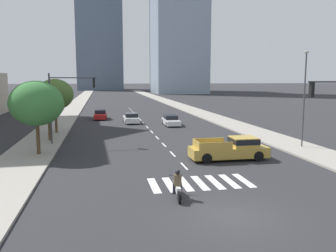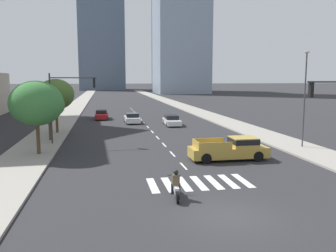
{
  "view_description": "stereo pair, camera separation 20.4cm",
  "coord_description": "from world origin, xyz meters",
  "px_view_note": "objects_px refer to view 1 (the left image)",
  "views": [
    {
      "loc": [
        -5.5,
        -14.02,
        6.02
      ],
      "look_at": [
        0.0,
        15.05,
        2.0
      ],
      "focal_mm": 37.55,
      "sensor_mm": 36.0,
      "label": 1
    },
    {
      "loc": [
        -5.3,
        -14.06,
        6.02
      ],
      "look_at": [
        0.0,
        15.05,
        2.0
      ],
      "focal_mm": 37.55,
      "sensor_mm": 36.0,
      "label": 2
    }
  ],
  "objects_px": {
    "motorcycle_lead": "(177,187)",
    "sedan_red_1": "(101,115)",
    "traffic_signal_far": "(67,96)",
    "street_tree_third": "(55,95)",
    "street_tree_nearest": "(36,103)",
    "street_tree_second": "(49,105)",
    "sedan_white_0": "(171,121)",
    "street_lamp_east": "(304,92)",
    "pickup_truck": "(232,149)",
    "sedan_white_2": "(131,118)"
  },
  "relations": [
    {
      "from": "motorcycle_lead",
      "to": "sedan_red_1",
      "type": "bearing_deg",
      "value": 11.15
    },
    {
      "from": "motorcycle_lead",
      "to": "sedan_red_1",
      "type": "relative_size",
      "value": 0.5
    },
    {
      "from": "sedan_red_1",
      "to": "traffic_signal_far",
      "type": "height_order",
      "value": "traffic_signal_far"
    },
    {
      "from": "sedan_red_1",
      "to": "street_tree_third",
      "type": "height_order",
      "value": "street_tree_third"
    },
    {
      "from": "street_tree_nearest",
      "to": "street_tree_second",
      "type": "relative_size",
      "value": 1.24
    },
    {
      "from": "street_tree_nearest",
      "to": "sedan_white_0",
      "type": "bearing_deg",
      "value": 49.36
    },
    {
      "from": "street_lamp_east",
      "to": "street_tree_third",
      "type": "xyz_separation_m",
      "value": [
        -21.97,
        12.2,
        -0.55
      ]
    },
    {
      "from": "street_lamp_east",
      "to": "motorcycle_lead",
      "type": "bearing_deg",
      "value": -141.7
    },
    {
      "from": "traffic_signal_far",
      "to": "street_lamp_east",
      "type": "height_order",
      "value": "street_lamp_east"
    },
    {
      "from": "traffic_signal_far",
      "to": "pickup_truck",
      "type": "bearing_deg",
      "value": -33.83
    },
    {
      "from": "motorcycle_lead",
      "to": "street_tree_third",
      "type": "distance_m",
      "value": 24.61
    },
    {
      "from": "sedan_white_0",
      "to": "street_lamp_east",
      "type": "xyz_separation_m",
      "value": [
        8.27,
        -16.94,
        4.26
      ]
    },
    {
      "from": "motorcycle_lead",
      "to": "sedan_red_1",
      "type": "distance_m",
      "value": 36.27
    },
    {
      "from": "pickup_truck",
      "to": "street_tree_second",
      "type": "xyz_separation_m",
      "value": [
        -14.43,
        10.22,
        2.69
      ]
    },
    {
      "from": "street_tree_second",
      "to": "motorcycle_lead",
      "type": "bearing_deg",
      "value": -64.19
    },
    {
      "from": "street_tree_nearest",
      "to": "street_lamp_east",
      "type": "bearing_deg",
      "value": -2.55
    },
    {
      "from": "sedan_red_1",
      "to": "traffic_signal_far",
      "type": "xyz_separation_m",
      "value": [
        -2.85,
        -20.08,
        3.83
      ]
    },
    {
      "from": "sedan_red_1",
      "to": "street_tree_third",
      "type": "xyz_separation_m",
      "value": [
        -4.72,
        -13.3,
        3.66
      ]
    },
    {
      "from": "sedan_white_0",
      "to": "street_tree_second",
      "type": "relative_size",
      "value": 1.04
    },
    {
      "from": "sedan_white_2",
      "to": "traffic_signal_far",
      "type": "relative_size",
      "value": 0.71
    },
    {
      "from": "sedan_white_0",
      "to": "sedan_white_2",
      "type": "bearing_deg",
      "value": -122.67
    },
    {
      "from": "motorcycle_lead",
      "to": "sedan_red_1",
      "type": "height_order",
      "value": "motorcycle_lead"
    },
    {
      "from": "pickup_truck",
      "to": "sedan_red_1",
      "type": "height_order",
      "value": "pickup_truck"
    },
    {
      "from": "motorcycle_lead",
      "to": "street_tree_second",
      "type": "xyz_separation_m",
      "value": [
        -8.6,
        17.78,
        2.92
      ]
    },
    {
      "from": "street_lamp_east",
      "to": "street_tree_nearest",
      "type": "distance_m",
      "value": 22.01
    },
    {
      "from": "pickup_truck",
      "to": "street_tree_third",
      "type": "height_order",
      "value": "street_tree_third"
    },
    {
      "from": "sedan_white_0",
      "to": "street_lamp_east",
      "type": "bearing_deg",
      "value": 27.33
    },
    {
      "from": "pickup_truck",
      "to": "street_tree_second",
      "type": "bearing_deg",
      "value": 144.8
    },
    {
      "from": "pickup_truck",
      "to": "sedan_red_1",
      "type": "bearing_deg",
      "value": 108.93
    },
    {
      "from": "motorcycle_lead",
      "to": "traffic_signal_far",
      "type": "bearing_deg",
      "value": 27.84
    },
    {
      "from": "street_lamp_east",
      "to": "sedan_white_2",
      "type": "bearing_deg",
      "value": 123.02
    },
    {
      "from": "motorcycle_lead",
      "to": "sedan_white_2",
      "type": "distance_m",
      "value": 30.79
    },
    {
      "from": "pickup_truck",
      "to": "street_tree_second",
      "type": "distance_m",
      "value": 17.89
    },
    {
      "from": "pickup_truck",
      "to": "sedan_white_0",
      "type": "height_order",
      "value": "pickup_truck"
    },
    {
      "from": "traffic_signal_far",
      "to": "sedan_white_2",
      "type": "bearing_deg",
      "value": 64.82
    },
    {
      "from": "sedan_white_2",
      "to": "motorcycle_lead",
      "type": "bearing_deg",
      "value": 178.11
    },
    {
      "from": "traffic_signal_far",
      "to": "street_tree_second",
      "type": "height_order",
      "value": "traffic_signal_far"
    },
    {
      "from": "traffic_signal_far",
      "to": "street_tree_second",
      "type": "xyz_separation_m",
      "value": [
        -1.87,
        1.8,
        -0.95
      ]
    },
    {
      "from": "street_tree_third",
      "to": "street_tree_second",
      "type": "bearing_deg",
      "value": -90.0
    },
    {
      "from": "pickup_truck",
      "to": "sedan_white_0",
      "type": "distance_m",
      "value": 19.96
    },
    {
      "from": "sedan_white_0",
      "to": "street_tree_nearest",
      "type": "distance_m",
      "value": 21.33
    },
    {
      "from": "motorcycle_lead",
      "to": "pickup_truck",
      "type": "bearing_deg",
      "value": -32.62
    },
    {
      "from": "sedan_white_0",
      "to": "traffic_signal_far",
      "type": "height_order",
      "value": "traffic_signal_far"
    },
    {
      "from": "motorcycle_lead",
      "to": "street_tree_nearest",
      "type": "bearing_deg",
      "value": 41.7
    },
    {
      "from": "pickup_truck",
      "to": "sedan_red_1",
      "type": "relative_size",
      "value": 1.29
    },
    {
      "from": "street_tree_second",
      "to": "street_tree_third",
      "type": "height_order",
      "value": "street_tree_third"
    },
    {
      "from": "sedan_red_1",
      "to": "street_tree_nearest",
      "type": "relative_size",
      "value": 0.79
    },
    {
      "from": "street_lamp_east",
      "to": "street_tree_third",
      "type": "relative_size",
      "value": 1.4
    },
    {
      "from": "traffic_signal_far",
      "to": "street_lamp_east",
      "type": "relative_size",
      "value": 0.77
    },
    {
      "from": "sedan_white_0",
      "to": "street_tree_nearest",
      "type": "bearing_deg",
      "value": -39.33
    }
  ]
}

